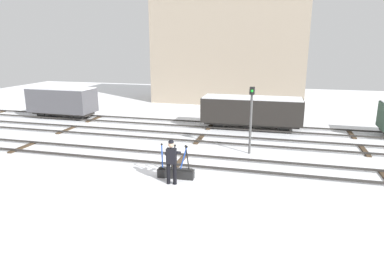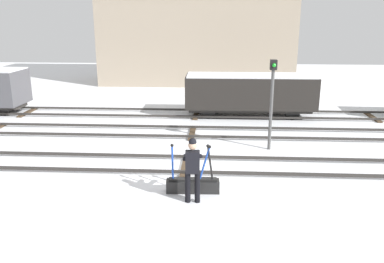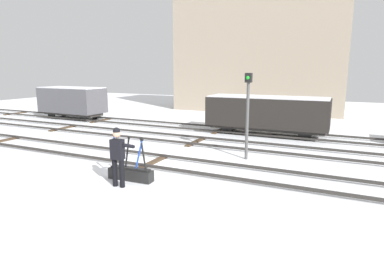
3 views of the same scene
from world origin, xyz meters
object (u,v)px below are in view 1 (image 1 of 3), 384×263
(switch_lever_frame, at_px, (176,172))
(freight_car_near_switch, at_px, (251,111))
(rail_worker, at_px, (172,159))
(freight_car_far_end, at_px, (62,101))
(signal_post, at_px, (251,113))

(switch_lever_frame, relative_size, freight_car_near_switch, 0.24)
(rail_worker, xyz_separation_m, freight_car_far_end, (-11.74, 9.79, 0.29))
(freight_car_near_switch, bearing_deg, signal_post, -86.58)
(freight_car_near_switch, bearing_deg, freight_car_far_end, 179.49)
(rail_worker, distance_m, freight_car_far_end, 15.29)
(signal_post, bearing_deg, freight_car_far_end, 160.22)
(rail_worker, bearing_deg, switch_lever_frame, 89.83)
(switch_lever_frame, height_order, freight_car_far_end, freight_car_far_end)
(signal_post, distance_m, freight_car_near_switch, 5.26)
(signal_post, xyz_separation_m, freight_car_near_switch, (-0.36, 5.17, -0.87))
(switch_lever_frame, height_order, rail_worker, rail_worker)
(switch_lever_frame, bearing_deg, freight_car_far_end, 139.50)
(freight_car_far_end, distance_m, freight_car_near_switch, 14.03)
(signal_post, xyz_separation_m, freight_car_far_end, (-14.39, 5.17, -0.78))
(switch_lever_frame, relative_size, signal_post, 0.45)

